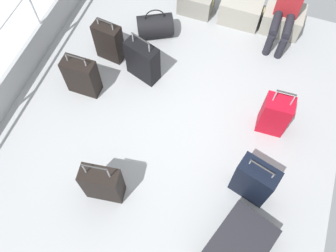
# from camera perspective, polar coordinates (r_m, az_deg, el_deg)

# --- Properties ---
(ground_plane) EXTENTS (4.40, 5.20, 0.06)m
(ground_plane) POSITION_cam_1_polar(r_m,az_deg,el_deg) (4.84, 0.11, -0.11)
(ground_plane) COLOR #939699
(gunwale_port) EXTENTS (0.06, 5.20, 0.45)m
(gunwale_port) POSITION_cam_1_polar(r_m,az_deg,el_deg) (5.40, -22.35, 8.06)
(gunwale_port) COLOR #939699
(gunwale_port) RESTS_ON ground_plane
(railing_port) EXTENTS (0.04, 4.20, 1.02)m
(railing_port) POSITION_cam_1_polar(r_m,az_deg,el_deg) (5.00, -24.55, 11.69)
(railing_port) COLOR silver
(railing_port) RESTS_ON ground_plane
(cargo_crate_0) EXTENTS (0.55, 0.38, 0.35)m
(cargo_crate_0) POSITION_cam_1_polar(r_m,az_deg,el_deg) (5.96, 4.49, 19.07)
(cargo_crate_0) COLOR gray
(cargo_crate_0) RESTS_ON ground_plane
(cargo_crate_1) EXTENTS (0.65, 0.47, 0.39)m
(cargo_crate_1) POSITION_cam_1_polar(r_m,az_deg,el_deg) (5.91, 11.55, 17.69)
(cargo_crate_1) COLOR gray
(cargo_crate_1) RESTS_ON ground_plane
(cargo_crate_2) EXTENTS (0.62, 0.46, 0.38)m
(cargo_crate_2) POSITION_cam_1_polar(r_m,az_deg,el_deg) (5.93, 17.68, 15.82)
(cargo_crate_2) COLOR gray
(cargo_crate_2) RESTS_ON ground_plane
(passenger_seated) EXTENTS (0.34, 0.66, 1.08)m
(passenger_seated) POSITION_cam_1_polar(r_m,az_deg,el_deg) (5.54, 18.40, 17.18)
(passenger_seated) COLOR maroon
(passenger_seated) RESTS_ON ground_plane
(suitcase_0) EXTENTS (0.50, 0.35, 0.78)m
(suitcase_0) POSITION_cam_1_polar(r_m,az_deg,el_deg) (4.26, 13.45, -8.45)
(suitcase_0) COLOR black
(suitcase_0) RESTS_ON ground_plane
(suitcase_1) EXTENTS (0.79, 0.92, 0.28)m
(suitcase_1) POSITION_cam_1_polar(r_m,az_deg,el_deg) (4.25, 11.17, -18.07)
(suitcase_1) COLOR black
(suitcase_1) RESTS_ON ground_plane
(suitcase_2) EXTENTS (0.43, 0.23, 0.72)m
(suitcase_2) POSITION_cam_1_polar(r_m,az_deg,el_deg) (5.00, -13.52, 7.64)
(suitcase_2) COLOR black
(suitcase_2) RESTS_ON ground_plane
(suitcase_3) EXTENTS (0.40, 0.24, 0.72)m
(suitcase_3) POSITION_cam_1_polar(r_m,az_deg,el_deg) (5.28, -9.36, 13.02)
(suitcase_3) COLOR black
(suitcase_3) RESTS_ON ground_plane
(suitcase_4) EXTENTS (0.50, 0.35, 0.78)m
(suitcase_4) POSITION_cam_1_polar(r_m,az_deg,el_deg) (5.01, -4.03, 10.25)
(suitcase_4) COLOR black
(suitcase_4) RESTS_ON ground_plane
(suitcase_5) EXTENTS (0.36, 0.27, 0.84)m
(suitcase_5) POSITION_cam_1_polar(r_m,az_deg,el_deg) (4.73, 16.58, 1.69)
(suitcase_5) COLOR #B70C1E
(suitcase_5) RESTS_ON ground_plane
(suitcase_6) EXTENTS (0.46, 0.27, 0.85)m
(suitcase_6) POSITION_cam_1_polar(r_m,az_deg,el_deg) (4.23, -10.31, -9.00)
(suitcase_6) COLOR black
(suitcase_6) RESTS_ON ground_plane
(duffel_bag) EXTENTS (0.63, 0.55, 0.50)m
(duffel_bag) POSITION_cam_1_polar(r_m,az_deg,el_deg) (5.60, -2.05, 15.58)
(duffel_bag) COLOR black
(duffel_bag) RESTS_ON ground_plane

